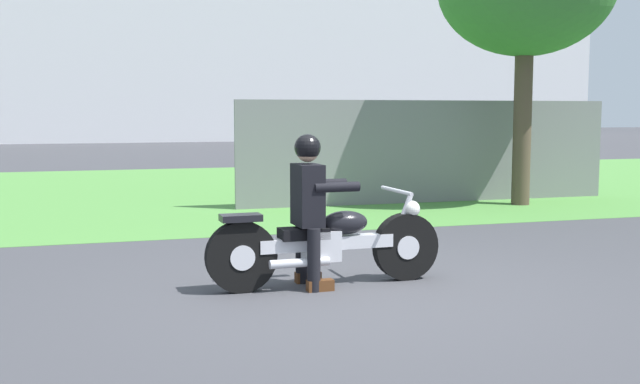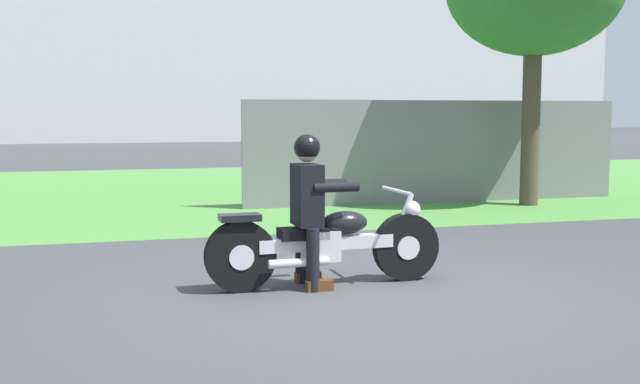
{
  "view_description": "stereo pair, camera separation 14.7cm",
  "coord_description": "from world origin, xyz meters",
  "views": [
    {
      "loc": [
        -2.2,
        -6.08,
        1.6
      ],
      "look_at": [
        -0.15,
        0.66,
        0.85
      ],
      "focal_mm": 42.44,
      "sensor_mm": 36.0,
      "label": 1
    },
    {
      "loc": [
        -2.06,
        -6.12,
        1.6
      ],
      "look_at": [
        -0.15,
        0.66,
        0.85
      ],
      "focal_mm": 42.44,
      "sensor_mm": 36.0,
      "label": 2
    }
  ],
  "objects": [
    {
      "name": "rider_lead",
      "position": [
        -0.31,
        0.46,
        0.82
      ],
      "size": [
        0.56,
        0.48,
        1.4
      ],
      "rotation": [
        0.0,
        0.0,
        0.03
      ],
      "color": "black",
      "rests_on": "ground"
    },
    {
      "name": "fence_segment",
      "position": [
        3.56,
        6.11,
        0.9
      ],
      "size": [
        7.0,
        0.06,
        1.8
      ],
      "primitive_type": "cube",
      "color": "slate",
      "rests_on": "ground"
    },
    {
      "name": "ground",
      "position": [
        0.0,
        0.0,
        0.0
      ],
      "size": [
        120.0,
        120.0,
        0.0
      ],
      "primitive_type": "plane",
      "color": "#424247"
    },
    {
      "name": "grass_verge",
      "position": [
        0.0,
        9.44,
        0.0
      ],
      "size": [
        60.0,
        12.0,
        0.01
      ],
      "primitive_type": "cube",
      "color": "#549342",
      "rests_on": "ground"
    },
    {
      "name": "motorcycle_lead",
      "position": [
        -0.14,
        0.46,
        0.39
      ],
      "size": [
        2.24,
        0.66,
        0.88
      ],
      "rotation": [
        0.0,
        0.0,
        0.03
      ],
      "color": "black",
      "rests_on": "ground"
    }
  ]
}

